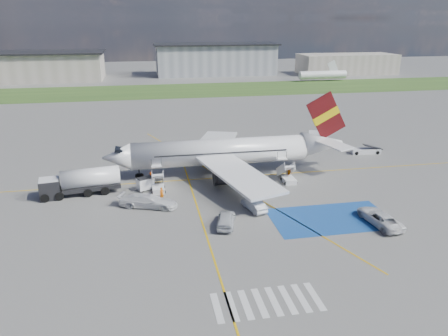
% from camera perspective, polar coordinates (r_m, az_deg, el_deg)
% --- Properties ---
extents(ground, '(400.00, 400.00, 0.00)m').
position_cam_1_polar(ground, '(53.50, 2.12, -5.65)').
color(ground, '#60605E').
rests_on(ground, ground).
extents(grass_strip, '(400.00, 30.00, 0.01)m').
position_cam_1_polar(grass_strip, '(144.53, -6.35, 10.01)').
color(grass_strip, '#2D4C1E').
rests_on(grass_strip, ground).
extents(taxiway_line_main, '(120.00, 0.20, 0.01)m').
position_cam_1_polar(taxiway_line_main, '(64.37, -0.23, -1.26)').
color(taxiway_line_main, gold).
rests_on(taxiway_line_main, ground).
extents(taxiway_line_cross, '(0.20, 60.00, 0.01)m').
position_cam_1_polar(taxiway_line_cross, '(43.93, -1.43, -11.50)').
color(taxiway_line_cross, gold).
rests_on(taxiway_line_cross, ground).
extents(taxiway_line_diag, '(20.71, 56.45, 0.01)m').
position_cam_1_polar(taxiway_line_diag, '(64.37, -0.23, -1.26)').
color(taxiway_line_diag, gold).
rests_on(taxiway_line_diag, ground).
extents(staging_box, '(14.00, 8.00, 0.01)m').
position_cam_1_polar(staging_box, '(53.10, 13.75, -6.41)').
color(staging_box, navy).
rests_on(staging_box, ground).
extents(crosswalk, '(9.00, 4.00, 0.01)m').
position_cam_1_polar(crosswalk, '(38.01, 5.62, -17.02)').
color(crosswalk, silver).
rests_on(crosswalk, ground).
extents(terminal_west, '(60.00, 22.00, 10.00)m').
position_cam_1_polar(terminal_west, '(183.57, -25.13, 11.85)').
color(terminal_west, '#A0988A').
rests_on(terminal_west, ground).
extents(terminal_centre, '(48.00, 18.00, 12.00)m').
position_cam_1_polar(terminal_centre, '(185.71, -1.13, 13.96)').
color(terminal_centre, gray).
rests_on(terminal_centre, ground).
extents(terminal_east, '(40.00, 16.00, 8.00)m').
position_cam_1_polar(terminal_east, '(196.18, 15.72, 12.96)').
color(terminal_east, '#A0988A').
rests_on(terminal_east, ground).
extents(airliner, '(36.81, 32.95, 11.92)m').
position_cam_1_polar(airliner, '(65.43, 0.74, 2.20)').
color(airliner, white).
rests_on(airliner, ground).
extents(airstairs_fwd, '(1.90, 5.20, 3.60)m').
position_cam_1_polar(airstairs_fwd, '(60.14, -8.60, -2.35)').
color(airstairs_fwd, white).
rests_on(airstairs_fwd, ground).
extents(airstairs_aft, '(1.90, 5.20, 3.60)m').
position_cam_1_polar(airstairs_aft, '(63.36, 8.35, -1.22)').
color(airstairs_aft, white).
rests_on(airstairs_aft, ground).
extents(fuel_tanker, '(10.47, 4.27, 3.47)m').
position_cam_1_polar(fuel_tanker, '(60.94, -18.17, -1.99)').
color(fuel_tanker, black).
rests_on(fuel_tanker, ground).
extents(gpu_cart, '(2.52, 2.11, 1.80)m').
position_cam_1_polar(gpu_cart, '(60.52, -10.23, -2.11)').
color(gpu_cart, white).
rests_on(gpu_cart, ground).
extents(belt_loader, '(5.51, 2.40, 1.61)m').
position_cam_1_polar(belt_loader, '(79.73, 18.00, 2.11)').
color(belt_loader, white).
rests_on(belt_loader, ground).
extents(car_silver_a, '(3.15, 5.13, 1.63)m').
position_cam_1_polar(car_silver_a, '(49.54, 0.27, -6.70)').
color(car_silver_a, silver).
rests_on(car_silver_a, ground).
extents(car_silver_b, '(2.56, 4.54, 1.42)m').
position_cam_1_polar(car_silver_b, '(53.59, 3.94, -4.81)').
color(car_silver_b, silver).
rests_on(car_silver_b, ground).
extents(van_white_a, '(2.87, 5.40, 1.95)m').
position_cam_1_polar(van_white_a, '(53.02, 19.69, -5.91)').
color(van_white_a, silver).
rests_on(van_white_a, ground).
extents(van_white_b, '(5.94, 3.98, 2.16)m').
position_cam_1_polar(van_white_b, '(54.97, -9.90, -4.01)').
color(van_white_b, silver).
rests_on(van_white_b, ground).
extents(crew_fwd, '(0.74, 0.66, 1.69)m').
position_cam_1_polar(crew_fwd, '(56.95, -8.12, -3.33)').
color(crew_fwd, orange).
rests_on(crew_fwd, ground).
extents(crew_nose, '(0.94, 1.01, 1.65)m').
position_cam_1_polar(crew_nose, '(62.73, -9.53, -1.29)').
color(crew_nose, '#FF630D').
rests_on(crew_nose, ground).
extents(crew_aft, '(0.87, 1.05, 1.68)m').
position_cam_1_polar(crew_aft, '(64.59, 8.51, -0.62)').
color(crew_aft, orange).
rests_on(crew_aft, ground).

